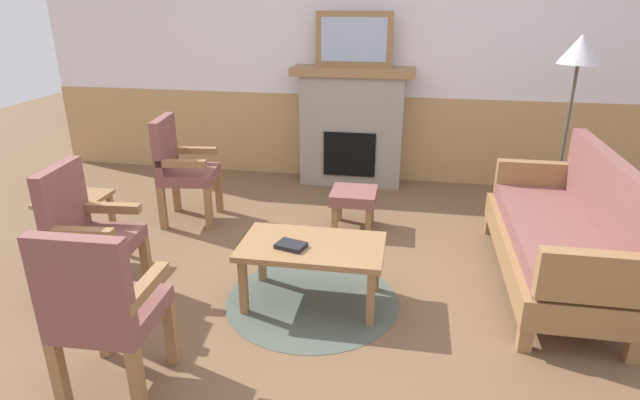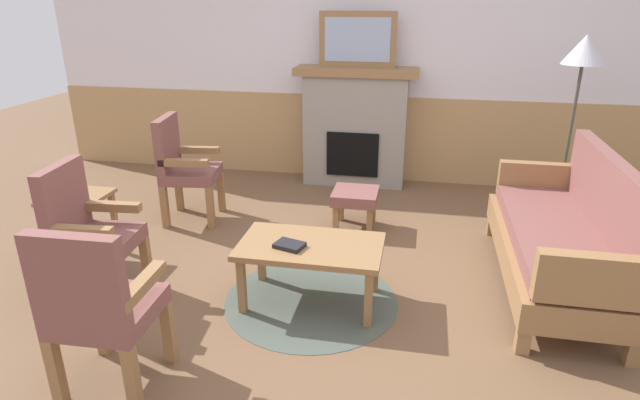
# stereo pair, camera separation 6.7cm
# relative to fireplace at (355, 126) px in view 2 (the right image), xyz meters

# --- Properties ---
(ground_plane) EXTENTS (14.00, 14.00, 0.00)m
(ground_plane) POSITION_rel_fireplace_xyz_m (0.00, -2.35, -0.65)
(ground_plane) COLOR brown
(wall_back) EXTENTS (7.20, 0.14, 2.70)m
(wall_back) POSITION_rel_fireplace_xyz_m (0.00, 0.25, 0.66)
(wall_back) COLOR white
(wall_back) RESTS_ON ground_plane
(fireplace) EXTENTS (1.30, 0.44, 1.28)m
(fireplace) POSITION_rel_fireplace_xyz_m (0.00, 0.00, 0.00)
(fireplace) COLOR gray
(fireplace) RESTS_ON ground_plane
(framed_picture) EXTENTS (0.80, 0.04, 0.56)m
(framed_picture) POSITION_rel_fireplace_xyz_m (0.00, 0.00, 0.91)
(framed_picture) COLOR olive
(framed_picture) RESTS_ON fireplace
(couch) EXTENTS (0.70, 1.80, 0.98)m
(couch) POSITION_rel_fireplace_xyz_m (1.74, -1.98, -0.26)
(couch) COLOR olive
(couch) RESTS_ON ground_plane
(coffee_table) EXTENTS (0.96, 0.56, 0.44)m
(coffee_table) POSITION_rel_fireplace_xyz_m (0.04, -2.52, -0.27)
(coffee_table) COLOR olive
(coffee_table) RESTS_ON ground_plane
(round_rug) EXTENTS (1.20, 1.20, 0.01)m
(round_rug) POSITION_rel_fireplace_xyz_m (0.04, -2.52, -0.65)
(round_rug) COLOR #4C564C
(round_rug) RESTS_ON ground_plane
(book_on_table) EXTENTS (0.22, 0.18, 0.03)m
(book_on_table) POSITION_rel_fireplace_xyz_m (-0.09, -2.60, -0.20)
(book_on_table) COLOR black
(book_on_table) RESTS_ON coffee_table
(footstool) EXTENTS (0.40, 0.40, 0.36)m
(footstool) POSITION_rel_fireplace_xyz_m (0.17, -1.24, -0.37)
(footstool) COLOR olive
(footstool) RESTS_ON ground_plane
(armchair_near_fireplace) EXTENTS (0.52, 0.52, 0.98)m
(armchair_near_fireplace) POSITION_rel_fireplace_xyz_m (-1.43, -2.79, -0.11)
(armchair_near_fireplace) COLOR olive
(armchair_near_fireplace) RESTS_ON ground_plane
(armchair_by_window_left) EXTENTS (0.54, 0.54, 0.98)m
(armchair_by_window_left) POSITION_rel_fireplace_xyz_m (-1.41, -1.34, -0.11)
(armchair_by_window_left) COLOR olive
(armchair_by_window_left) RESTS_ON ground_plane
(armchair_front_left) EXTENTS (0.50, 0.50, 0.98)m
(armchair_front_left) POSITION_rel_fireplace_xyz_m (-0.83, -3.59, -0.11)
(armchair_front_left) COLOR olive
(armchair_front_left) RESTS_ON ground_plane
(side_table) EXTENTS (0.44, 0.44, 0.55)m
(side_table) POSITION_rel_fireplace_xyz_m (-1.87, -2.27, -0.22)
(side_table) COLOR olive
(side_table) RESTS_ON ground_plane
(floor_lamp_by_couch) EXTENTS (0.36, 0.36, 1.68)m
(floor_lamp_by_couch) POSITION_rel_fireplace_xyz_m (2.04, -0.61, 0.80)
(floor_lamp_by_couch) COLOR #332D28
(floor_lamp_by_couch) RESTS_ON ground_plane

